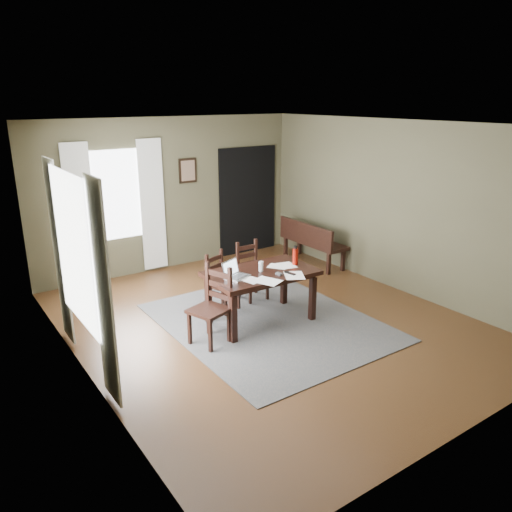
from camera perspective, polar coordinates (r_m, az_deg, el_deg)
ground at (r=7.07m, az=1.40°, el=-7.62°), size 5.00×6.00×0.01m
room_shell at (r=6.50m, az=1.52°, el=6.93°), size 5.02×6.02×2.71m
rug at (r=7.06m, az=1.40°, el=-7.54°), size 2.60×3.20×0.01m
dining_table at (r=6.84m, az=0.57°, el=-2.47°), size 1.51×0.94×0.74m
chair_end at (r=6.36m, az=-5.08°, el=-5.77°), size 0.55×0.55×1.00m
chair_back_left at (r=7.32m, az=-4.00°, el=-3.04°), size 0.49×0.49×0.87m
chair_back_right at (r=7.72m, az=-0.53°, el=-1.76°), size 0.40×0.40×0.90m
bench at (r=9.34m, az=6.27°, el=1.90°), size 0.46×1.44×0.81m
laptop at (r=6.59m, az=-2.49°, el=-1.92°), size 0.40×0.36×0.22m
computer_mouse at (r=6.67m, az=2.64°, el=-2.05°), size 0.06×0.10×0.03m
tv_remote at (r=6.72m, az=3.91°, el=-1.98°), size 0.08×0.18×0.02m
drinking_glass at (r=6.79m, az=0.56°, el=-1.20°), size 0.08×0.08×0.14m
water_bottle at (r=7.06m, az=4.52°, el=-0.01°), size 0.08×0.08×0.27m
paper_a at (r=6.49m, az=-0.56°, el=-2.74°), size 0.26×0.31×0.00m
paper_b at (r=6.67m, az=4.38°, el=-2.23°), size 0.38×0.41×0.00m
paper_c at (r=7.00m, az=2.52°, el=-1.19°), size 0.33×0.34×0.00m
paper_d at (r=7.05m, az=3.53°, el=-1.08°), size 0.27×0.32×0.00m
paper_e at (r=6.45m, az=1.32°, el=-2.88°), size 0.37×0.41×0.00m
window_left at (r=5.73m, az=-20.15°, el=0.68°), size 0.01×1.30×1.70m
window_back at (r=8.72m, az=-15.69°, el=6.72°), size 1.00×0.01×1.50m
curtain_left_near at (r=5.06m, az=-17.06°, el=-4.21°), size 0.03×0.48×2.30m
curtain_left_far at (r=6.57m, az=-21.57°, el=0.36°), size 0.03×0.48×2.30m
curtain_back_left at (r=8.57m, az=-19.38°, el=4.47°), size 0.44×0.03×2.30m
curtain_back_right at (r=8.96m, az=-11.75°, el=5.66°), size 0.44×0.03×2.30m
framed_picture at (r=9.19m, az=-7.81°, el=9.65°), size 0.34×0.03×0.44m
doorway_back at (r=9.96m, az=-0.95°, el=6.35°), size 1.30×0.03×2.10m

